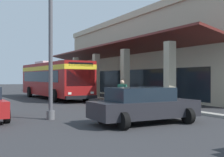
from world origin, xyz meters
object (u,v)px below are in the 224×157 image
at_px(potted_palm, 87,88).
at_px(lot_light_pole, 51,27).
at_px(parked_sedan_charcoal, 143,105).
at_px(pedestrian, 122,94).
at_px(transit_bus, 54,78).

distance_m(potted_palm, lot_light_pole, 19.17).
relative_size(parked_sedan_charcoal, pedestrian, 2.55).
height_order(transit_bus, parked_sedan_charcoal, transit_bus).
bearing_deg(pedestrian, lot_light_pole, -72.36).
relative_size(potted_palm, lot_light_pole, 0.32).
distance_m(parked_sedan_charcoal, lot_light_pole, 5.35).
relative_size(pedestrian, lot_light_pole, 0.22).
height_order(potted_palm, lot_light_pole, lot_light_pole).
height_order(transit_bus, pedestrian, transit_bus).
bearing_deg(pedestrian, potted_palm, 164.27).
xyz_separation_m(transit_bus, potted_palm, (-4.24, 4.98, -1.17)).
xyz_separation_m(parked_sedan_charcoal, potted_palm, (-19.58, 5.76, -0.06)).
relative_size(transit_bus, potted_palm, 4.67).
xyz_separation_m(transit_bus, pedestrian, (11.04, 0.67, -0.88)).
height_order(transit_bus, lot_light_pole, lot_light_pole).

